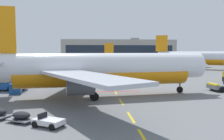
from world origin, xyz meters
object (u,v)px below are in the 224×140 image
(airliner_foreground, at_px, (101,69))
(airliner_mid_left, at_px, (199,58))
(airliner_far_center, at_px, (82,60))
(uld_cargo_container, at_px, (16,89))
(baggage_train, at_px, (10,115))

(airliner_foreground, height_order, airliner_mid_left, airliner_mid_left)
(airliner_mid_left, bearing_deg, airliner_far_center, 168.20)
(airliner_mid_left, distance_m, uld_cargo_container, 69.21)
(airliner_foreground, relative_size, baggage_train, 3.23)
(airliner_foreground, xyz_separation_m, airliner_mid_left, (37.99, 50.06, 0.17))
(airliner_mid_left, xyz_separation_m, uld_cargo_container, (-50.83, -46.86, -3.32))
(baggage_train, xyz_separation_m, uld_cargo_container, (-3.79, 14.42, 0.27))
(airliner_mid_left, xyz_separation_m, baggage_train, (-47.04, -61.28, -3.58))
(baggage_train, bearing_deg, airliner_foreground, 51.15)
(baggage_train, relative_size, uld_cargo_container, 6.10)
(airliner_far_center, relative_size, uld_cargo_container, 15.16)
(airliner_foreground, bearing_deg, uld_cargo_container, 166.02)
(airliner_foreground, distance_m, baggage_train, 14.81)
(airliner_far_center, xyz_separation_m, baggage_train, (-4.53, -70.17, -2.58))
(baggage_train, bearing_deg, airliner_mid_left, 52.49)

